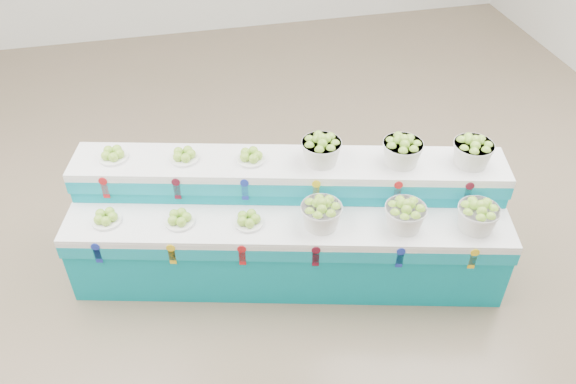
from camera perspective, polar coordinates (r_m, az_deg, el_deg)
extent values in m
plane|color=#76664E|center=(5.54, -2.91, -5.89)|extent=(10.00, 10.00, 0.00)
cylinder|color=white|center=(4.96, -17.31, -2.32)|extent=(0.30, 0.30, 0.11)
cylinder|color=white|center=(4.81, -10.53, -2.48)|extent=(0.30, 0.30, 0.11)
cylinder|color=white|center=(4.73, -3.87, -2.62)|extent=(0.30, 0.30, 0.11)
cylinder|color=white|center=(5.12, -16.68, 3.59)|extent=(0.30, 0.30, 0.11)
cylinder|color=white|center=(4.97, -10.09, 3.61)|extent=(0.30, 0.30, 0.11)
cylinder|color=white|center=(4.89, -3.63, 3.58)|extent=(0.30, 0.30, 0.11)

